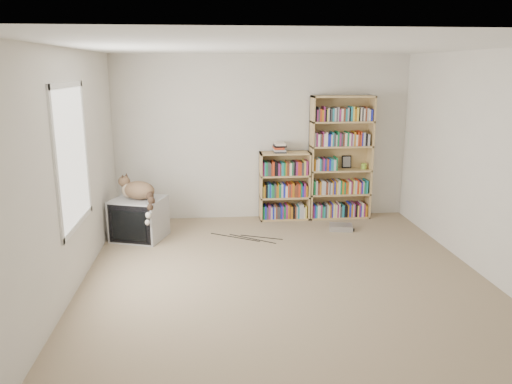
{
  "coord_description": "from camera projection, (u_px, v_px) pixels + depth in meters",
  "views": [
    {
      "loc": [
        -0.8,
        -5.08,
        2.3
      ],
      "look_at": [
        -0.24,
        1.0,
        0.77
      ],
      "focal_mm": 35.0,
      "sensor_mm": 36.0,
      "label": 1
    }
  ],
  "objects": [
    {
      "name": "bookcase_tall",
      "position": [
        340.0,
        161.0,
        7.71
      ],
      "size": [
        0.95,
        0.3,
        1.9
      ],
      "color": "tan",
      "rests_on": "floor"
    },
    {
      "name": "green_mug",
      "position": [
        364.0,
        166.0,
        7.74
      ],
      "size": [
        0.08,
        0.08,
        0.09
      ],
      "primitive_type": "cylinder",
      "color": "#87B433",
      "rests_on": "bookcase_tall"
    },
    {
      "name": "floor",
      "position": [
        286.0,
        281.0,
        5.54
      ],
      "size": [
        4.5,
        5.0,
        0.01
      ],
      "primitive_type": "cube",
      "color": "tan",
      "rests_on": "ground"
    },
    {
      "name": "wall_back",
      "position": [
        263.0,
        138.0,
        7.65
      ],
      "size": [
        4.5,
        0.02,
        2.5
      ],
      "primitive_type": "cube",
      "color": "beige",
      "rests_on": "floor"
    },
    {
      "name": "wall_front",
      "position": [
        355.0,
        258.0,
        2.82
      ],
      "size": [
        4.5,
        0.02,
        2.5
      ],
      "primitive_type": "cube",
      "color": "beige",
      "rests_on": "floor"
    },
    {
      "name": "wall_left",
      "position": [
        67.0,
        175.0,
        5.03
      ],
      "size": [
        0.02,
        5.0,
        2.5
      ],
      "primitive_type": "cube",
      "color": "beige",
      "rests_on": "floor"
    },
    {
      "name": "floor_cables",
      "position": [
        263.0,
        239.0,
        6.86
      ],
      "size": [
        1.2,
        0.7,
        0.01
      ],
      "primitive_type": null,
      "color": "black",
      "rests_on": "floor"
    },
    {
      "name": "book_stack",
      "position": [
        279.0,
        148.0,
        7.53
      ],
      "size": [
        0.21,
        0.27,
        0.15
      ],
      "primitive_type": "cube",
      "color": "red",
      "rests_on": "bookcase_short"
    },
    {
      "name": "cat",
      "position": [
        140.0,
        193.0,
        6.69
      ],
      "size": [
        0.61,
        0.69,
        0.55
      ],
      "rotation": [
        0.0,
        0.0,
        -0.44
      ],
      "color": "#342315",
      "rests_on": "crt_tv"
    },
    {
      "name": "dvd_player",
      "position": [
        341.0,
        227.0,
        7.27
      ],
      "size": [
        0.37,
        0.3,
        0.08
      ],
      "primitive_type": "cube",
      "rotation": [
        0.0,
        0.0,
        -0.2
      ],
      "color": "#B5B5BA",
      "rests_on": "floor"
    },
    {
      "name": "wall_right",
      "position": [
        491.0,
        167.0,
        5.44
      ],
      "size": [
        0.02,
        5.0,
        2.5
      ],
      "primitive_type": "cube",
      "color": "beige",
      "rests_on": "floor"
    },
    {
      "name": "ceiling",
      "position": [
        289.0,
        47.0,
        4.93
      ],
      "size": [
        4.5,
        5.0,
        0.02
      ],
      "primitive_type": "cube",
      "color": "white",
      "rests_on": "wall_back"
    },
    {
      "name": "window",
      "position": [
        72.0,
        157.0,
        5.19
      ],
      "size": [
        0.02,
        1.22,
        1.52
      ],
      "primitive_type": "cube",
      "color": "white",
      "rests_on": "wall_left"
    },
    {
      "name": "wall_outlet",
      "position": [
        111.0,
        210.0,
        7.14
      ],
      "size": [
        0.01,
        0.08,
        0.13
      ],
      "primitive_type": "cube",
      "color": "silver",
      "rests_on": "wall_left"
    },
    {
      "name": "bookcase_short",
      "position": [
        284.0,
        188.0,
        7.73
      ],
      "size": [
        0.77,
        0.3,
        1.05
      ],
      "color": "tan",
      "rests_on": "floor"
    },
    {
      "name": "framed_print",
      "position": [
        346.0,
        162.0,
        7.8
      ],
      "size": [
        0.15,
        0.05,
        0.2
      ],
      "primitive_type": "cube",
      "rotation": [
        -0.17,
        0.0,
        0.0
      ],
      "color": "black",
      "rests_on": "bookcase_tall"
    },
    {
      "name": "crt_tv",
      "position": [
        139.0,
        219.0,
        6.86
      ],
      "size": [
        0.81,
        0.77,
        0.57
      ],
      "rotation": [
        0.0,
        0.0,
        -0.32
      ],
      "color": "#AAAAAD",
      "rests_on": "floor"
    }
  ]
}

